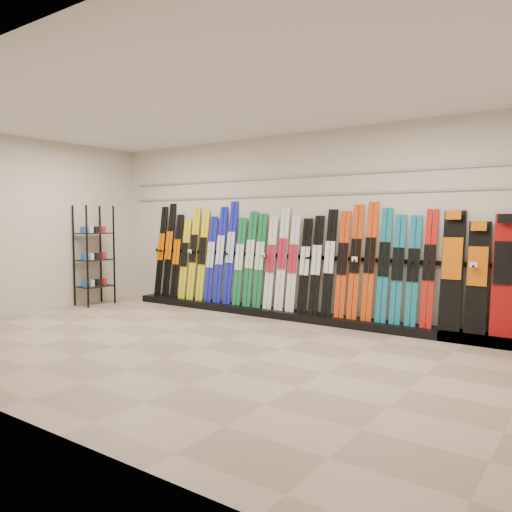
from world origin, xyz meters
The scene contains 10 objects.
floor centered at (0.00, 0.00, 0.00)m, with size 8.00×8.00×0.00m, color tan.
back_wall centered at (0.00, 2.50, 1.50)m, with size 8.00×8.00×0.00m, color beige.
left_wall centered at (-4.00, 0.00, 1.50)m, with size 5.00×5.00×0.00m, color beige.
ceiling centered at (0.00, 0.00, 3.00)m, with size 8.00×8.00×0.00m, color silver.
ski_rack_base centered at (0.22, 2.28, 0.06)m, with size 8.00×0.40×0.12m, color black.
skis centered at (-0.47, 2.35, 0.94)m, with size 5.37×0.28×1.81m.
snowboards centered at (3.09, 2.36, 0.88)m, with size 1.57×0.25×1.60m.
accessory_rack centered at (-3.75, 1.31, 0.94)m, with size 0.40×0.60×1.87m, color black.
slatwall_rail_0 centered at (0.00, 2.48, 2.00)m, with size 7.60×0.02×0.03m, color gray.
slatwall_rail_1 centered at (0.00, 2.48, 2.30)m, with size 7.60×0.02×0.03m, color gray.
Camera 1 is at (4.12, -4.58, 1.58)m, focal length 35.00 mm.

